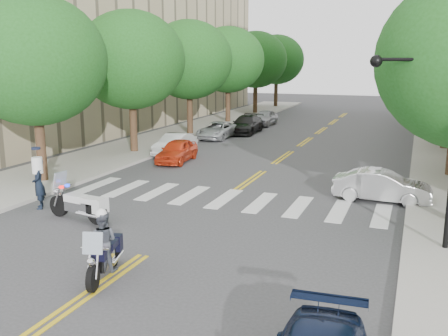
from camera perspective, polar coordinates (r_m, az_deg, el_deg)
The scene contains 21 objects.
ground at distance 14.94m, azimuth -9.20°, elevation -9.87°, with size 140.00×140.00×0.00m, color #38383A.
sidewalk_left at distance 38.14m, azimuth -4.84°, elevation 3.95°, with size 5.00×60.00×0.15m, color #9E9991.
tree_l_0 at distance 23.95m, azimuth -20.89°, elevation 11.42°, with size 6.40×6.40×8.45m.
tree_l_1 at distance 30.39m, azimuth -10.60°, elevation 12.03°, with size 6.40×6.40×8.45m.
tree_l_2 at distance 37.43m, azimuth -4.01°, elevation 12.22°, with size 6.40×6.40×8.45m.
tree_l_3 at distance 44.80m, azimuth 0.46°, elevation 12.26°, with size 6.40×6.40×8.45m.
tree_l_4 at distance 52.35m, azimuth 3.65°, elevation 12.25°, with size 6.40×6.40×8.45m.
tree_l_5 at distance 60.02m, azimuth 6.03°, elevation 12.21°, with size 6.40×6.40×8.45m.
tree_r_3 at distance 41.90m, azimuth 24.05°, elevation 11.22°, with size 6.40×6.40×8.45m.
tree_r_4 at distance 49.89m, azimuth 23.68°, elevation 11.26°, with size 6.40×6.40×8.45m.
tree_r_5 at distance 57.89m, azimuth 23.42°, elevation 11.29°, with size 6.40×6.40×8.45m.
traffic_signal_pole at distance 15.49m, azimuth 23.30°, elevation 4.34°, with size 2.82×0.42×6.00m.
motorcycle_police at distance 13.54m, azimuth -13.59°, elevation -8.66°, with size 0.99×2.25×1.87m.
motorcycle_parked at distance 18.29m, azimuth -15.91°, elevation -4.09°, with size 2.61×0.81×1.69m.
officer_standing at distance 20.25m, azimuth -20.41°, elevation -1.73°, with size 0.70×0.46×1.92m, color black.
convertible at distance 20.99m, azimuth 17.60°, elevation -1.97°, with size 1.33×3.82×1.26m, color #BBBBBD.
parked_car_a at distance 27.86m, azimuth -5.39°, elevation 1.98°, with size 1.48×3.68×1.26m, color red.
parked_car_b at distance 30.01m, azimuth -5.65°, elevation 2.71°, with size 1.32×3.77×1.24m, color silver.
parked_car_c at distance 36.10m, azimuth -0.80°, elevation 4.34°, with size 1.95×4.23×1.18m, color #A2A5AA.
parked_car_d at distance 38.72m, azimuth 2.53°, elevation 4.99°, with size 1.88×4.62×1.34m, color black.
parked_car_e at distance 43.45m, azimuth 4.67°, elevation 5.75°, with size 1.56×3.88×1.32m, color #9A9A9F.
Camera 1 is at (7.15, -11.86, 5.60)m, focal length 40.00 mm.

